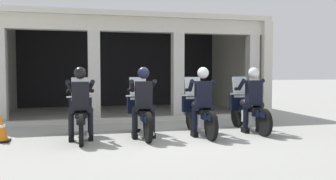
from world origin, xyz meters
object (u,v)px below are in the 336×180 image
object	(u,v)px
motorcycle_far_left	(81,116)
motorcycle_center_right	(199,113)
police_officer_center_left	(143,96)
police_officer_center_right	(203,96)
motorcycle_far_right	(248,111)
police_officer_far_right	(253,94)
police_officer_far_left	(80,97)
traffic_cone_flank	(1,128)
motorcycle_center_left	(141,114)

from	to	relation	value
motorcycle_far_left	motorcycle_center_right	bearing A→B (deg)	2.90
police_officer_center_left	police_officer_center_right	xyz separation A→B (m)	(1.36, -0.11, 0.00)
motorcycle_far_right	police_officer_far_right	xyz separation A→B (m)	(-0.00, -0.28, 0.44)
motorcycle_far_left	police_officer_far_left	world-z (taller)	police_officer_far_left
police_officer_center_left	traffic_cone_flank	world-z (taller)	police_officer_center_left
police_officer_center_left	motorcycle_far_right	size ratio (longest dim) A/B	0.78
motorcycle_far_left	motorcycle_far_right	xyz separation A→B (m)	(4.07, 0.05, 0.00)
police_officer_far_left	police_officer_center_left	world-z (taller)	same
police_officer_far_left	motorcycle_far_right	world-z (taller)	police_officer_far_left
police_officer_center_right	traffic_cone_flank	bearing A→B (deg)	-179.42
police_officer_center_left	motorcycle_far_right	xyz separation A→B (m)	(2.71, 0.36, -0.44)
police_officer_center_left	motorcycle_center_right	distance (m)	1.44
motorcycle_center_right	police_officer_far_right	size ratio (longest dim) A/B	1.29
police_officer_far_right	motorcycle_center_right	bearing A→B (deg)	-177.44
police_officer_center_right	motorcycle_center_right	bearing A→B (deg)	95.68
motorcycle_center_left	motorcycle_far_right	bearing A→B (deg)	3.91
police_officer_far_right	motorcycle_center_left	bearing A→B (deg)	-177.55
motorcycle_far_left	police_officer_center_left	size ratio (longest dim) A/B	1.29
police_officer_center_right	motorcycle_far_right	size ratio (longest dim) A/B	0.78
motorcycle_far_left	police_officer_far_left	bearing A→B (deg)	-84.51
police_officer_center_right	police_officer_far_left	bearing A→B (deg)	-176.91
police_officer_far_right	police_officer_far_left	bearing A→B (deg)	-172.48
police_officer_far_left	police_officer_center_left	bearing A→B (deg)	4.58
police_officer_center_left	motorcycle_far_right	bearing A→B (deg)	9.86
police_officer_center_right	motorcycle_center_left	bearing A→B (deg)	169.84
motorcycle_center_left	motorcycle_far_left	bearing A→B (deg)	-178.82
police_officer_center_left	traffic_cone_flank	size ratio (longest dim) A/B	2.69
motorcycle_far_left	police_officer_center_left	world-z (taller)	police_officer_center_left
motorcycle_center_left	police_officer_center_left	world-z (taller)	police_officer_center_left
police_officer_center_left	police_officer_center_right	distance (m)	1.36
police_officer_far_left	motorcycle_center_right	distance (m)	2.75
motorcycle_far_left	police_officer_far_left	xyz separation A→B (m)	(-0.00, -0.28, 0.44)
motorcycle_far_right	traffic_cone_flank	distance (m)	5.71
motorcycle_far_left	police_officer_center_right	size ratio (longest dim) A/B	1.29
police_officer_center_left	police_officer_far_right	distance (m)	2.71
police_officer_center_left	traffic_cone_flank	distance (m)	3.08
police_officer_far_left	traffic_cone_flank	world-z (taller)	police_officer_far_left
police_officer_far_right	traffic_cone_flank	xyz separation A→B (m)	(-5.70, 0.23, -0.65)
motorcycle_center_right	motorcycle_far_right	distance (m)	1.37
police_officer_center_right	police_officer_far_right	bearing A→B (deg)	13.56
motorcycle_center_right	police_officer_far_left	bearing A→B (deg)	-170.93
police_officer_center_left	motorcycle_far_right	distance (m)	2.77
police_officer_center_right	police_officer_far_right	distance (m)	1.37
motorcycle_center_left	police_officer_center_right	size ratio (longest dim) A/B	1.29
police_officer_far_right	traffic_cone_flank	world-z (taller)	police_officer_far_right
motorcycle_far_right	police_officer_far_right	world-z (taller)	police_officer_far_right
police_officer_center_right	traffic_cone_flank	xyz separation A→B (m)	(-4.35, 0.41, -0.65)
motorcycle_far_left	police_officer_center_right	distance (m)	2.78
motorcycle_far_right	traffic_cone_flank	bearing A→B (deg)	-172.56
motorcycle_center_left	police_officer_far_right	bearing A→B (deg)	-2.07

